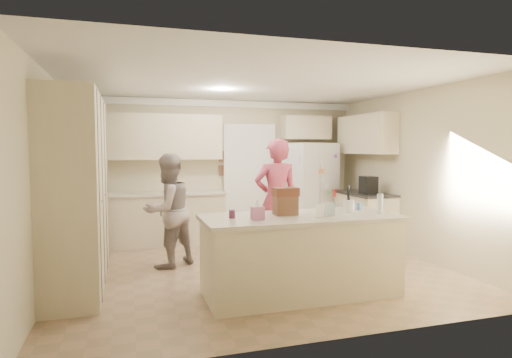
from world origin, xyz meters
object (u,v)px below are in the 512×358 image
object	(u,v)px
tissue_box	(258,213)
teen_boy	(168,210)
teen_girl	(276,200)
refrigerator	(309,190)
coffee_maker	(368,185)
dollhouse_body	(285,205)
utensil_crock	(349,206)
island_base	(300,257)

from	to	relation	value
tissue_box	teen_boy	world-z (taller)	teen_boy
tissue_box	teen_girl	size ratio (longest dim) A/B	0.08
refrigerator	teen_boy	bearing A→B (deg)	-172.05
coffee_maker	dollhouse_body	distance (m)	2.84
utensil_crock	refrigerator	bearing A→B (deg)	75.11
utensil_crock	dollhouse_body	size ratio (longest dim) A/B	0.58
utensil_crock	teen_girl	size ratio (longest dim) A/B	0.08
teen_boy	island_base	bearing A→B (deg)	96.27
coffee_maker	teen_girl	bearing A→B (deg)	-168.19
teen_girl	refrigerator	bearing A→B (deg)	-125.99
refrigerator	dollhouse_body	world-z (taller)	refrigerator
tissue_box	teen_boy	distance (m)	1.92
utensil_crock	dollhouse_body	distance (m)	0.80
island_base	utensil_crock	bearing A→B (deg)	4.40
refrigerator	island_base	bearing A→B (deg)	-133.19
refrigerator	utensil_crock	world-z (taller)	refrigerator
utensil_crock	teen_girl	world-z (taller)	teen_girl
refrigerator	tissue_box	bearing A→B (deg)	-140.32
coffee_maker	teen_boy	distance (m)	3.43
refrigerator	tissue_box	distance (m)	3.64
refrigerator	utensil_crock	size ratio (longest dim) A/B	12.00
teen_boy	teen_girl	xyz separation A→B (m)	(1.60, -0.11, 0.11)
coffee_maker	teen_boy	xyz separation A→B (m)	(-3.41, -0.26, -0.26)
refrigerator	dollhouse_body	size ratio (longest dim) A/B	6.92
refrigerator	tissue_box	world-z (taller)	refrigerator
island_base	dollhouse_body	distance (m)	0.62
coffee_maker	tissue_box	size ratio (longest dim) A/B	2.14
coffee_maker	tissue_box	world-z (taller)	coffee_maker
coffee_maker	utensil_crock	world-z (taller)	coffee_maker
teen_girl	teen_boy	bearing A→B (deg)	-0.66
tissue_box	teen_boy	bearing A→B (deg)	115.01
refrigerator	coffee_maker	world-z (taller)	refrigerator
coffee_maker	island_base	bearing A→B (deg)	-137.17
refrigerator	island_base	world-z (taller)	refrigerator
island_base	tissue_box	size ratio (longest dim) A/B	15.71
coffee_maker	tissue_box	distance (m)	3.28
island_base	teen_girl	world-z (taller)	teen_girl
island_base	tissue_box	distance (m)	0.79
refrigerator	teen_boy	size ratio (longest dim) A/B	1.11
coffee_maker	dollhouse_body	xyz separation A→B (m)	(-2.20, -1.80, -0.03)
island_base	utensil_crock	distance (m)	0.86
island_base	teen_boy	xyz separation A→B (m)	(-1.36, 1.64, 0.37)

